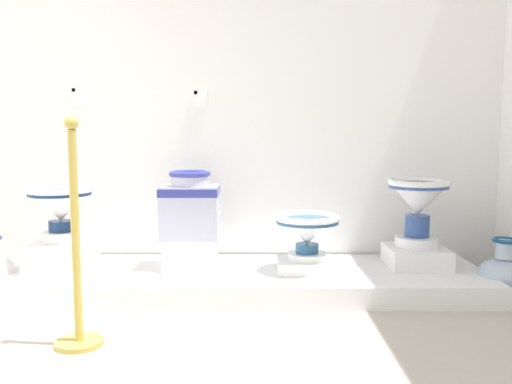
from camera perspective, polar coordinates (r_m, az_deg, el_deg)
wall_back at (r=3.86m, az=-0.96°, el=15.11°), size 3.79×0.06×3.19m
display_platform at (r=3.47m, az=-1.06°, el=-9.33°), size 3.04×0.84×0.13m
plinth_block_central_ornate at (r=3.65m, az=-19.87°, el=-6.36°), size 0.36×0.40×0.18m
antique_toilet_central_ornate at (r=3.59m, az=-20.07°, el=-1.27°), size 0.40×0.40×0.35m
plinth_block_tall_cobalt at (r=3.52m, az=-6.85°, el=-6.42°), size 0.32×0.37×0.19m
antique_toilet_tall_cobalt at (r=3.47m, az=-6.92°, el=-1.37°), size 0.37×0.30×0.44m
plinth_block_broad_patterned at (r=3.42m, az=5.59°, el=-7.80°), size 0.37×0.30×0.07m
antique_toilet_broad_patterned at (r=3.37m, az=5.64°, el=-4.00°), size 0.41×0.41×0.29m
plinth_block_leftmost at (r=3.67m, az=16.88°, el=-6.63°), size 0.38×0.38×0.13m
antique_toilet_leftmost at (r=3.61m, az=17.07°, el=-1.03°), size 0.39×0.39×0.44m
info_placard_first at (r=3.98m, az=-18.25°, el=9.72°), size 0.12×0.01×0.14m
info_placard_second at (r=3.80m, az=-5.85°, el=9.95°), size 0.10×0.01×0.13m
decorative_vase_companion at (r=3.65m, az=25.09°, el=-7.86°), size 0.31×0.31×0.36m
stanchion_post_near_left at (r=2.66m, az=-18.47°, el=-7.97°), size 0.23×0.23×1.08m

